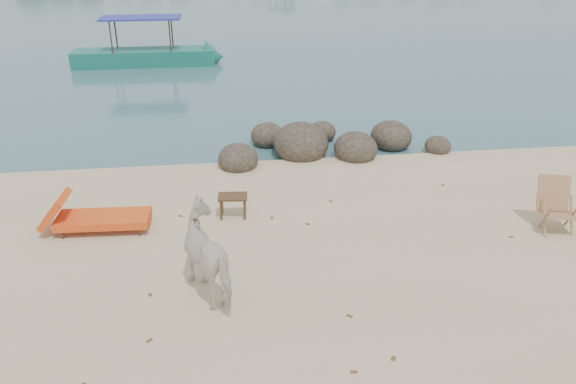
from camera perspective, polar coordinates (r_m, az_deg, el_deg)
The scene contains 7 objects.
boulders at distance 15.16m, azimuth 3.43°, elevation 4.84°, with size 6.26×2.89×1.10m.
cow at distance 9.18m, azimuth -7.58°, elevation -6.37°, with size 0.77×1.69×1.42m, color white.
side_table at distance 11.68m, azimuth -5.59°, elevation -1.58°, with size 0.60×0.38×0.48m, color #382816, non-canonical shape.
lounge_chair at distance 11.69m, azimuth -18.29°, elevation -2.28°, with size 2.26×0.79×0.68m, color orange, non-canonical shape.
deck_chair at distance 12.18m, azimuth 25.92°, elevation -1.53°, with size 0.67×0.74×1.05m, color #9E744F, non-canonical shape.
boat_near at distance 26.07m, azimuth -14.68°, elevation 16.09°, with size 6.87×1.55×3.34m, color #17685B, non-canonical shape.
dead_leaves at distance 9.69m, azimuth 1.62°, elevation -9.23°, with size 7.61×7.03×0.00m.
Camera 1 is at (-1.20, -7.44, 5.50)m, focal length 35.00 mm.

